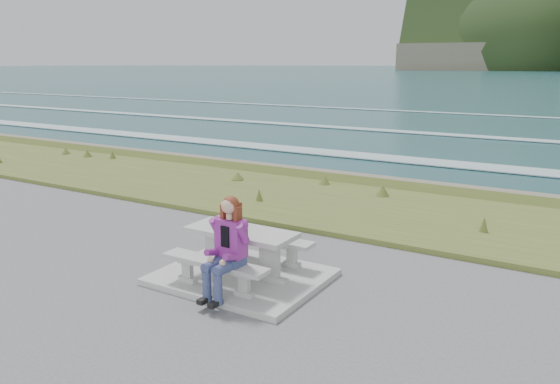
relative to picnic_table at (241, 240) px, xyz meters
The scene contains 8 objects.
concrete_slab 0.63m from the picnic_table, behind, with size 2.60×2.10×0.10m, color gray.
picnic_table is the anchor object (origin of this frame).
bench_landward 0.74m from the picnic_table, 90.00° to the right, with size 1.80×0.35×0.45m.
bench_seaward 0.74m from the picnic_table, 90.00° to the left, with size 1.80×0.35×0.45m.
grass_verge 5.05m from the picnic_table, 90.00° to the left, with size 160.00×4.50×0.22m, color #3D5821.
shore_drop 7.93m from the picnic_table, 90.00° to the left, with size 160.00×0.80×2.20m, color #6A634F.
ocean 25.21m from the picnic_table, 90.00° to the left, with size 1600.00×1600.00×0.09m.
seated_woman 0.89m from the picnic_table, 70.76° to the right, with size 0.46×0.77×1.49m.
Camera 1 is at (4.85, -6.81, 3.45)m, focal length 35.00 mm.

